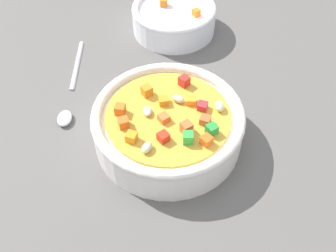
% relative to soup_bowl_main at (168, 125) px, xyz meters
% --- Properties ---
extents(ground_plane, '(1.40, 1.40, 0.02)m').
position_rel_soup_bowl_main_xyz_m(ground_plane, '(0.00, -0.00, -0.04)').
color(ground_plane, '#565451').
extents(soup_bowl_main, '(0.20, 0.20, 0.06)m').
position_rel_soup_bowl_main_xyz_m(soup_bowl_main, '(0.00, 0.00, 0.00)').
color(soup_bowl_main, white).
rests_on(soup_bowl_main, ground_plane).
extents(spoon, '(0.11, 0.18, 0.01)m').
position_rel_soup_bowl_main_xyz_m(spoon, '(0.18, -0.01, -0.03)').
color(spoon, silver).
rests_on(spoon, ground_plane).
extents(side_bowl_small, '(0.15, 0.15, 0.05)m').
position_rel_soup_bowl_main_xyz_m(side_bowl_small, '(0.12, -0.22, -0.00)').
color(side_bowl_small, white).
rests_on(side_bowl_small, ground_plane).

